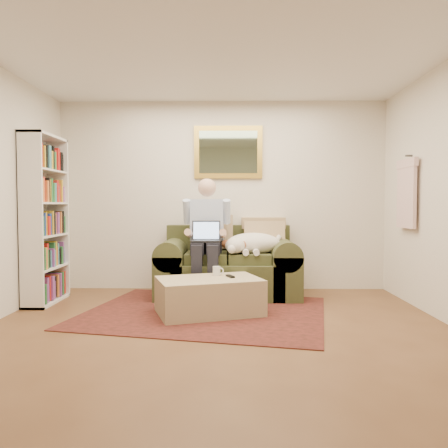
{
  "coord_description": "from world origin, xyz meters",
  "views": [
    {
      "loc": [
        0.12,
        -3.57,
        1.17
      ],
      "look_at": [
        0.04,
        1.52,
        0.95
      ],
      "focal_mm": 35.0,
      "sensor_mm": 36.0,
      "label": 1
    }
  ],
  "objects_px": {
    "sleeping_dog": "(253,243)",
    "bookshelf": "(45,219)",
    "sofa": "(228,272)",
    "laptop": "(206,236)",
    "seated_man": "(206,238)",
    "coffee_mug": "(217,271)",
    "ottoman": "(209,296)"
  },
  "relations": [
    {
      "from": "sleeping_dog",
      "to": "bookshelf",
      "type": "height_order",
      "value": "bookshelf"
    },
    {
      "from": "sofa",
      "to": "sleeping_dog",
      "type": "relative_size",
      "value": 2.43
    },
    {
      "from": "laptop",
      "to": "sleeping_dog",
      "type": "bearing_deg",
      "value": 13.64
    },
    {
      "from": "seated_man",
      "to": "coffee_mug",
      "type": "distance_m",
      "value": 0.69
    },
    {
      "from": "seated_man",
      "to": "ottoman",
      "type": "relative_size",
      "value": 1.42
    },
    {
      "from": "ottoman",
      "to": "bookshelf",
      "type": "distance_m",
      "value": 2.21
    },
    {
      "from": "seated_man",
      "to": "laptop",
      "type": "height_order",
      "value": "seated_man"
    },
    {
      "from": "seated_man",
      "to": "bookshelf",
      "type": "xyz_separation_m",
      "value": [
        -1.92,
        -0.25,
        0.24
      ]
    },
    {
      "from": "laptop",
      "to": "sleeping_dog",
      "type": "xyz_separation_m",
      "value": [
        0.59,
        0.14,
        -0.11
      ]
    },
    {
      "from": "seated_man",
      "to": "ottoman",
      "type": "height_order",
      "value": "seated_man"
    },
    {
      "from": "sleeping_dog",
      "to": "sofa",
      "type": "bearing_deg",
      "value": 164.26
    },
    {
      "from": "seated_man",
      "to": "coffee_mug",
      "type": "height_order",
      "value": "seated_man"
    },
    {
      "from": "bookshelf",
      "to": "laptop",
      "type": "bearing_deg",
      "value": 5.31
    },
    {
      "from": "sofa",
      "to": "ottoman",
      "type": "height_order",
      "value": "sofa"
    },
    {
      "from": "seated_man",
      "to": "sleeping_dog",
      "type": "height_order",
      "value": "seated_man"
    },
    {
      "from": "sofa",
      "to": "bookshelf",
      "type": "xyz_separation_m",
      "value": [
        -2.19,
        -0.41,
        0.69
      ]
    },
    {
      "from": "coffee_mug",
      "to": "bookshelf",
      "type": "bearing_deg",
      "value": 170.49
    },
    {
      "from": "seated_man",
      "to": "ottoman",
      "type": "bearing_deg",
      "value": -84.66
    },
    {
      "from": "sleeping_dog",
      "to": "bookshelf",
      "type": "relative_size",
      "value": 0.37
    },
    {
      "from": "sofa",
      "to": "sleeping_dog",
      "type": "xyz_separation_m",
      "value": [
        0.32,
        -0.09,
        0.38
      ]
    },
    {
      "from": "bookshelf",
      "to": "sleeping_dog",
      "type": "bearing_deg",
      "value": 7.31
    },
    {
      "from": "laptop",
      "to": "ottoman",
      "type": "height_order",
      "value": "laptop"
    },
    {
      "from": "sofa",
      "to": "coffee_mug",
      "type": "bearing_deg",
      "value": -99.14
    },
    {
      "from": "coffee_mug",
      "to": "ottoman",
      "type": "bearing_deg",
      "value": -110.7
    },
    {
      "from": "coffee_mug",
      "to": "sleeping_dog",
      "type": "bearing_deg",
      "value": 56.34
    },
    {
      "from": "seated_man",
      "to": "sleeping_dog",
      "type": "relative_size",
      "value": 2.04
    },
    {
      "from": "seated_man",
      "to": "coffee_mug",
      "type": "bearing_deg",
      "value": -76.03
    },
    {
      "from": "seated_man",
      "to": "laptop",
      "type": "relative_size",
      "value": 4.33
    },
    {
      "from": "ottoman",
      "to": "coffee_mug",
      "type": "relative_size",
      "value": 10.68
    },
    {
      "from": "seated_man",
      "to": "sofa",
      "type": "bearing_deg",
      "value": 31.45
    },
    {
      "from": "laptop",
      "to": "ottoman",
      "type": "distance_m",
      "value": 0.94
    },
    {
      "from": "laptop",
      "to": "seated_man",
      "type": "bearing_deg",
      "value": 90.0
    }
  ]
}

